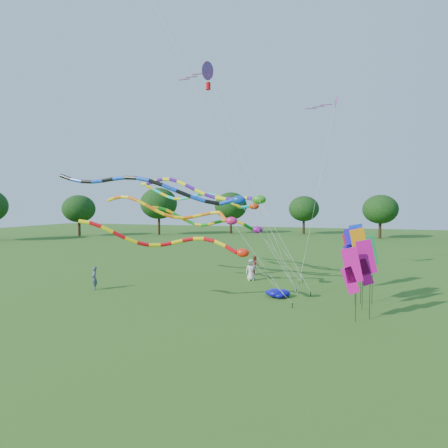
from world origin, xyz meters
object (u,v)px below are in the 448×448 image
(tube_kite_red, at_px, (183,243))
(person_c, at_px, (255,265))
(blue_nylon_heap, at_px, (272,293))
(person_b, at_px, (94,278))
(tube_kite_orange, at_px, (185,212))
(person_a, at_px, (251,270))

(tube_kite_red, relative_size, person_c, 7.13)
(tube_kite_red, xyz_separation_m, blue_nylon_heap, (4.59, 3.72, -3.55))
(tube_kite_red, bearing_deg, person_b, 150.70)
(tube_kite_red, xyz_separation_m, tube_kite_orange, (-1.48, 3.53, 1.71))
(tube_kite_orange, xyz_separation_m, person_a, (3.45, 5.13, -4.68))
(blue_nylon_heap, distance_m, person_b, 12.55)
(blue_nylon_heap, relative_size, person_a, 1.00)
(tube_kite_orange, height_order, person_c, tube_kite_orange)
(blue_nylon_heap, height_order, person_b, person_b)
(person_c, bearing_deg, blue_nylon_heap, 161.71)
(tube_kite_orange, bearing_deg, blue_nylon_heap, 2.17)
(tube_kite_orange, relative_size, person_a, 7.52)
(blue_nylon_heap, bearing_deg, tube_kite_red, -140.98)
(tube_kite_orange, xyz_separation_m, person_c, (3.11, 7.88, -4.70))
(blue_nylon_heap, relative_size, person_b, 1.03)
(tube_kite_red, bearing_deg, blue_nylon_heap, 23.74)
(person_a, xyz_separation_m, person_c, (-0.34, 2.76, -0.03))
(blue_nylon_heap, height_order, person_c, person_c)
(blue_nylon_heap, xyz_separation_m, person_a, (-2.62, 4.93, 0.58))
(tube_kite_orange, xyz_separation_m, blue_nylon_heap, (6.07, 0.19, -5.26))
(blue_nylon_heap, bearing_deg, person_c, 111.03)
(person_b, bearing_deg, tube_kite_red, 37.47)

